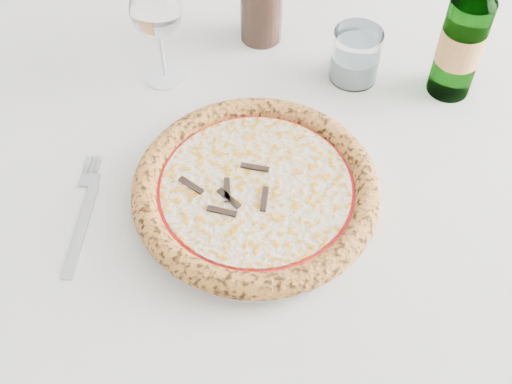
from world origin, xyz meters
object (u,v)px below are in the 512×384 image
dining_table (255,184)px  beer_bottle (463,37)px  wine_glass (156,12)px  tumbler (355,58)px  pizza (256,189)px  plate (256,197)px

dining_table → beer_bottle: beer_bottle is taller
wine_glass → tumbler: size_ratio=2.05×
dining_table → pizza: size_ratio=4.38×
plate → pizza: 0.02m
tumbler → beer_bottle: bearing=-12.7°
pizza → plate: bearing=60.0°
dining_table → tumbler: bearing=43.0°
plate → dining_table: bearing=90.0°
pizza → beer_bottle: bearing=35.0°
dining_table → wine_glass: size_ratio=8.33×
dining_table → tumbler: (0.16, 0.15, 0.13)m
pizza → beer_bottle: size_ratio=1.30×
dining_table → beer_bottle: (0.31, 0.12, 0.19)m
dining_table → tumbler: 0.26m
wine_glass → beer_bottle: beer_bottle is taller
beer_bottle → plate: bearing=-145.0°
pizza → wine_glass: bearing=118.8°
plate → wine_glass: bearing=118.8°
wine_glass → beer_bottle: (0.46, -0.04, -0.02)m
dining_table → plate: size_ratio=4.63×
wine_glass → tumbler: (0.31, -0.01, -0.09)m
dining_table → wine_glass: wine_glass is taller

